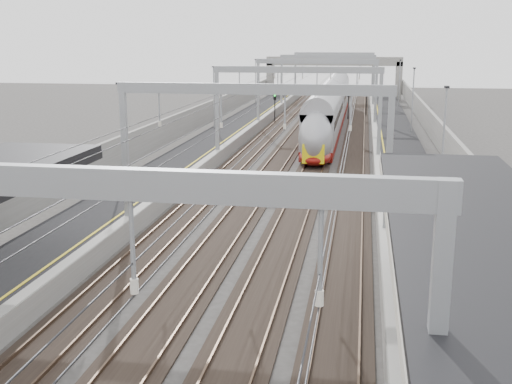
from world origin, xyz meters
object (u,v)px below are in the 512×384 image
(signal_green, at_px, (275,103))
(overbridge, at_px, (334,67))
(train, at_px, (330,111))
(bench, at_px, (484,290))

(signal_green, bearing_deg, overbridge, 80.95)
(train, height_order, signal_green, train)
(overbridge, distance_m, bench, 87.26)
(overbridge, distance_m, signal_green, 33.19)
(signal_green, bearing_deg, bench, -75.08)
(overbridge, distance_m, train, 37.95)
(train, height_order, bench, train)
(signal_green, bearing_deg, train, -37.45)
(overbridge, xyz_separation_m, signal_green, (-5.20, -32.65, -2.89))
(train, relative_size, signal_green, 13.86)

